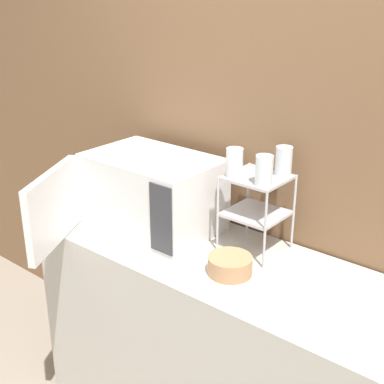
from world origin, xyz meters
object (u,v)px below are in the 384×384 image
Objects in this scene: dish_rack at (257,197)px; bowl at (230,265)px; microwave at (148,193)px; glass_front_right at (264,170)px; glass_front_left at (235,163)px; glass_back_right at (283,161)px.

bowl is at bearing -80.37° from dish_rack.
dish_rack is at bearing 99.63° from bowl.
microwave is 4.62× the size of bowl.
glass_front_right is at bearing -44.68° from dish_rack.
glass_back_right is (0.13, 0.14, 0.00)m from glass_front_left.
microwave is at bearing -171.92° from glass_front_left.
bowl is (0.11, -0.16, -0.35)m from glass_front_left.
glass_back_right is at bearing 90.80° from glass_front_right.
glass_front_left is at bearing 8.08° from microwave.
microwave is 0.55m from bowl.
glass_front_left reaches higher than bowl.
microwave reaches higher than dish_rack.
dish_rack is 2.78× the size of glass_back_right.
glass_back_right is 0.68× the size of bowl.
microwave is at bearing -174.06° from glass_front_right.
glass_front_left is 0.68× the size of bowl.
glass_front_right is (0.56, 0.06, 0.22)m from microwave.
glass_back_right is at bearing 47.44° from dish_rack.
dish_rack is at bearing -132.56° from glass_back_right.
glass_front_left is (0.42, 0.06, 0.22)m from microwave.
bowl is (0.53, -0.10, -0.13)m from microwave.
microwave is 2.44× the size of dish_rack.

